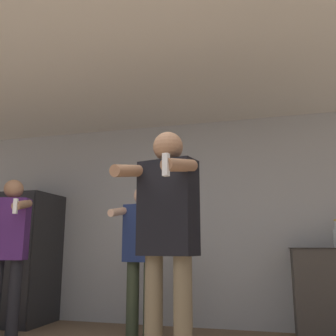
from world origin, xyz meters
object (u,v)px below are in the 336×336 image
(refrigerator, at_px, (26,257))
(person_man_side, at_px, (8,246))
(person_spectator_back, at_px, (141,251))
(person_woman_foreground, at_px, (167,230))

(refrigerator, height_order, person_man_side, same)
(person_man_side, bearing_deg, person_spectator_back, 22.24)
(refrigerator, height_order, person_woman_foreground, person_woman_foreground)
(refrigerator, xyz_separation_m, person_woman_foreground, (2.37, -1.78, 0.24))
(refrigerator, bearing_deg, person_spectator_back, -17.25)
(person_woman_foreground, height_order, person_man_side, person_woman_foreground)
(person_woman_foreground, bearing_deg, person_spectator_back, 116.31)
(refrigerator, distance_m, person_spectator_back, 1.84)
(refrigerator, relative_size, person_man_side, 1.00)
(person_woman_foreground, relative_size, person_man_side, 1.09)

